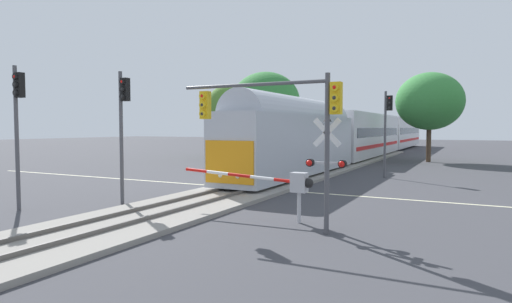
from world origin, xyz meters
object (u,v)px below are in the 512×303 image
object	(u,v)px
commuter_train	(369,134)
traffic_signal_far_side	(387,120)
oak_behind_train	(266,101)
crossing_gate_near	(285,182)
pine_left_background	(225,110)
elm_centre_background	(430,101)
traffic_signal_near_right	(279,113)
crossing_signal_mast	(327,160)
crossing_gate_far	(242,154)
traffic_signal_median	(123,116)
traffic_signal_near_left	(18,114)

from	to	relation	value
commuter_train	traffic_signal_far_side	distance (m)	20.82
oak_behind_train	crossing_gate_near	bearing A→B (deg)	-62.83
traffic_signal_far_side	pine_left_background	xyz separation A→B (m)	(-20.79, 13.25, 1.53)
elm_centre_background	traffic_signal_near_right	bearing A→B (deg)	-93.01
traffic_signal_far_side	crossing_signal_mast	bearing A→B (deg)	-86.58
traffic_signal_near_right	traffic_signal_far_side	bearing A→B (deg)	88.33
crossing_gate_far	traffic_signal_near_right	size ratio (longest dim) A/B	1.00
crossing_gate_far	oak_behind_train	distance (m)	13.60
crossing_gate_near	traffic_signal_far_side	world-z (taller)	traffic_signal_far_side
crossing_signal_mast	traffic_signal_far_side	world-z (taller)	traffic_signal_far_side
crossing_signal_mast	traffic_signal_near_right	world-z (taller)	traffic_signal_near_right
crossing_gate_near	traffic_signal_median	xyz separation A→B (m)	(-7.64, -0.13, 2.49)
elm_centre_background	crossing_signal_mast	bearing A→B (deg)	-90.46
traffic_signal_far_side	traffic_signal_median	bearing A→B (deg)	-118.16
traffic_signal_median	pine_left_background	size ratio (longest dim) A/B	0.70
crossing_signal_mast	traffic_signal_near_right	size ratio (longest dim) A/B	0.65
oak_behind_train	crossing_gate_far	bearing A→B (deg)	-72.20
commuter_train	traffic_signal_far_side	world-z (taller)	traffic_signal_far_side
crossing_gate_far	traffic_signal_near_right	bearing A→B (deg)	-57.00
crossing_signal_mast	traffic_signal_median	size ratio (longest dim) A/B	0.65
traffic_signal_far_side	pine_left_background	world-z (taller)	pine_left_background
commuter_train	traffic_signal_far_side	bearing A→B (deg)	-74.56
crossing_gate_far	crossing_gate_near	bearing A→B (deg)	-55.69
traffic_signal_median	elm_centre_background	distance (m)	33.08
oak_behind_train	elm_centre_background	xyz separation A→B (m)	(15.33, 5.49, -0.14)
commuter_train	crossing_signal_mast	distance (m)	36.81
commuter_train	traffic_signal_median	distance (m)	35.92
crossing_gate_far	traffic_signal_far_side	distance (m)	10.67
pine_left_background	oak_behind_train	xyz separation A→B (m)	(6.69, -2.92, 0.69)
pine_left_background	elm_centre_background	world-z (taller)	elm_centre_background
traffic_signal_far_side	elm_centre_background	xyz separation A→B (m)	(1.22, 15.82, 2.08)
traffic_signal_near_left	traffic_signal_far_side	distance (m)	21.82
traffic_signal_median	oak_behind_train	xyz separation A→B (m)	(-5.68, 26.08, 2.23)
crossing_gate_far	pine_left_background	size ratio (longest dim) A/B	0.70
pine_left_background	elm_centre_background	distance (m)	22.17
traffic_signal_far_side	oak_behind_train	xyz separation A→B (m)	(-14.11, 10.33, 2.22)
traffic_signal_near_right	traffic_signal_median	world-z (taller)	traffic_signal_median
traffic_signal_median	commuter_train	bearing A→B (deg)	85.37
elm_centre_background	pine_left_background	bearing A→B (deg)	-173.35
traffic_signal_median	oak_behind_train	world-z (taller)	oak_behind_train
commuter_train	pine_left_background	bearing A→B (deg)	-156.03
crossing_signal_mast	pine_left_background	size ratio (longest dim) A/B	0.46
crossing_signal_mast	traffic_signal_far_side	bearing A→B (deg)	93.42
crossing_gate_near	traffic_signal_far_side	bearing A→B (deg)	87.12
crossing_gate_near	traffic_signal_far_side	distance (m)	15.84
traffic_signal_near_left	elm_centre_background	distance (m)	36.77
crossing_gate_near	traffic_signal_median	bearing A→B (deg)	-179.06
traffic_signal_median	oak_behind_train	bearing A→B (deg)	102.28
commuter_train	crossing_signal_mast	xyz separation A→B (m)	(6.50, -36.23, -0.39)
commuter_train	crossing_gate_near	size ratio (longest dim) A/B	12.31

